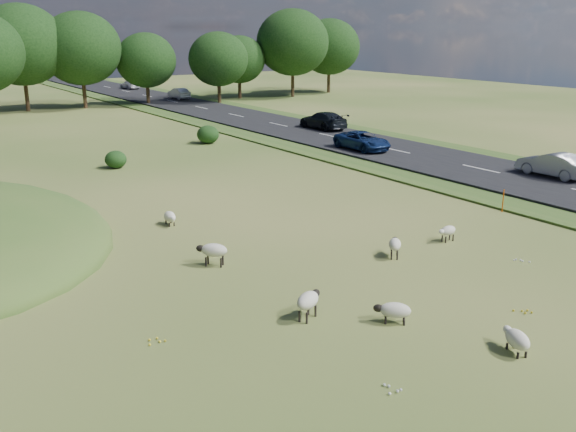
% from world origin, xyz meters
% --- Properties ---
extents(ground, '(160.00, 160.00, 0.00)m').
position_xyz_m(ground, '(0.00, 20.00, 0.00)').
color(ground, '#32571B').
rests_on(ground, ground).
extents(road, '(8.00, 150.00, 0.25)m').
position_xyz_m(road, '(20.00, 30.00, 0.12)').
color(road, black).
rests_on(road, ground).
extents(shrubs, '(26.70, 6.95, 1.47)m').
position_xyz_m(shrubs, '(1.49, 26.64, 0.66)').
color(shrubs, black).
rests_on(shrubs, ground).
extents(marker_post, '(0.06, 0.06, 1.20)m').
position_xyz_m(marker_post, '(13.42, 1.18, 0.60)').
color(marker_post, '#D8590C').
rests_on(marker_post, ground).
extents(sheep_0, '(1.03, 1.06, 0.81)m').
position_xyz_m(sheep_0, '(4.15, -0.65, 0.57)').
color(sheep_0, '#BEB69D').
rests_on(sheep_0, ground).
extents(sheep_1, '(1.19, 1.20, 0.93)m').
position_xyz_m(sheep_1, '(-2.49, 2.69, 0.65)').
color(sheep_1, '#BEB69D').
rests_on(sheep_1, ground).
extents(sheep_2, '(0.62, 1.18, 0.66)m').
position_xyz_m(sheep_2, '(-1.64, 8.71, 0.42)').
color(sheep_2, '#BEB69D').
rests_on(sheep_2, ground).
extents(sheep_3, '(1.00, 0.45, 0.72)m').
position_xyz_m(sheep_3, '(7.49, -0.49, 0.50)').
color(sheep_3, '#BEB69D').
rests_on(sheep_3, ground).
extents(sheep_4, '(0.88, 1.27, 0.71)m').
position_xyz_m(sheep_4, '(1.44, -8.62, 0.44)').
color(sheep_4, '#BEB69D').
rests_on(sheep_4, ground).
extents(sheep_5, '(1.32, 0.98, 0.93)m').
position_xyz_m(sheep_5, '(-2.22, -3.35, 0.65)').
color(sheep_5, '#BEB69D').
rests_on(sheep_5, ground).
extents(sheep_6, '(1.14, 1.11, 0.70)m').
position_xyz_m(sheep_6, '(-0.14, -5.16, 0.44)').
color(sheep_6, '#BEB69D').
rests_on(sheep_6, ground).
extents(car_0, '(1.56, 4.47, 1.47)m').
position_xyz_m(car_0, '(21.90, 4.08, 0.99)').
color(car_0, '#9B9DA3').
rests_on(car_0, road).
extents(car_1, '(1.45, 4.17, 1.37)m').
position_xyz_m(car_1, '(21.90, 58.10, 0.94)').
color(car_1, silver).
rests_on(car_1, road).
extents(car_2, '(2.15, 5.30, 1.54)m').
position_xyz_m(car_2, '(21.90, 27.51, 1.02)').
color(car_2, black).
rests_on(car_2, road).
extents(car_3, '(1.77, 4.35, 1.26)m').
position_xyz_m(car_3, '(21.90, 75.14, 0.88)').
color(car_3, white).
rests_on(car_3, road).
extents(car_4, '(2.23, 4.83, 1.34)m').
position_xyz_m(car_4, '(18.10, 17.63, 0.92)').
color(car_4, navy).
rests_on(car_4, road).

